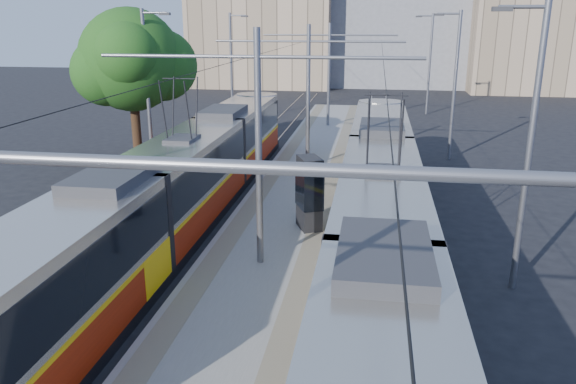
# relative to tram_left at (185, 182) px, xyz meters

# --- Properties ---
(platform) EXTENTS (4.00, 50.00, 0.30)m
(platform) POSITION_rel_tram_left_xyz_m (3.60, 5.43, -1.56)
(platform) COLOR gray
(platform) RESTS_ON ground
(tactile_strip_left) EXTENTS (0.70, 50.00, 0.01)m
(tactile_strip_left) POSITION_rel_tram_left_xyz_m (2.15, 5.43, -1.40)
(tactile_strip_left) COLOR gray
(tactile_strip_left) RESTS_ON platform
(tactile_strip_right) EXTENTS (0.70, 50.00, 0.01)m
(tactile_strip_right) POSITION_rel_tram_left_xyz_m (5.05, 5.43, -1.40)
(tactile_strip_right) COLOR gray
(tactile_strip_right) RESTS_ON platform
(rails) EXTENTS (8.71, 70.00, 0.03)m
(rails) POSITION_rel_tram_left_xyz_m (3.60, 5.43, -1.69)
(rails) COLOR gray
(rails) RESTS_ON ground
(tram_left) EXTENTS (2.43, 28.33, 5.50)m
(tram_left) POSITION_rel_tram_left_xyz_m (0.00, 0.00, 0.00)
(tram_left) COLOR black
(tram_left) RESTS_ON ground
(tram_right) EXTENTS (2.43, 31.50, 5.50)m
(tram_right) POSITION_rel_tram_left_xyz_m (7.20, -3.49, 0.15)
(tram_right) COLOR black
(tram_right) RESTS_ON ground
(catenary) EXTENTS (9.20, 70.00, 7.00)m
(catenary) POSITION_rel_tram_left_xyz_m (3.60, 2.58, 2.81)
(catenary) COLOR slate
(catenary) RESTS_ON platform
(street_lamps) EXTENTS (15.18, 38.22, 8.00)m
(street_lamps) POSITION_rel_tram_left_xyz_m (3.60, 9.43, 2.47)
(street_lamps) COLOR slate
(street_lamps) RESTS_ON ground
(shelter) EXTENTS (1.14, 1.37, 2.61)m
(shelter) POSITION_rel_tram_left_xyz_m (4.74, -0.38, -0.04)
(shelter) COLOR black
(shelter) RESTS_ON platform
(tree) EXTENTS (5.59, 5.17, 8.12)m
(tree) POSITION_rel_tram_left_xyz_m (-4.86, 7.90, 3.78)
(tree) COLOR #382314
(tree) RESTS_ON ground
(building_left) EXTENTS (16.32, 12.24, 13.95)m
(building_left) POSITION_rel_tram_left_xyz_m (-6.40, 48.43, 5.27)
(building_left) COLOR tan
(building_left) RESTS_ON ground
(building_centre) EXTENTS (18.36, 14.28, 14.96)m
(building_centre) POSITION_rel_tram_left_xyz_m (9.60, 52.43, 5.78)
(building_centre) COLOR gray
(building_centre) RESTS_ON ground
(building_right) EXTENTS (14.28, 10.20, 11.12)m
(building_right) POSITION_rel_tram_left_xyz_m (23.60, 46.43, 3.86)
(building_right) COLOR tan
(building_right) RESTS_ON ground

